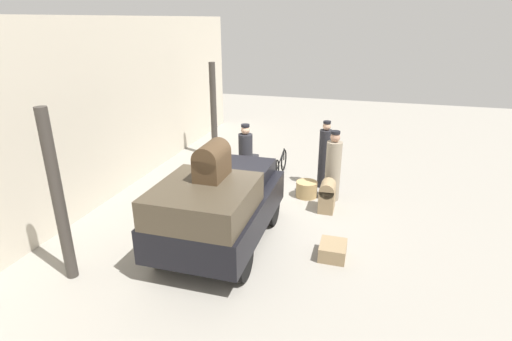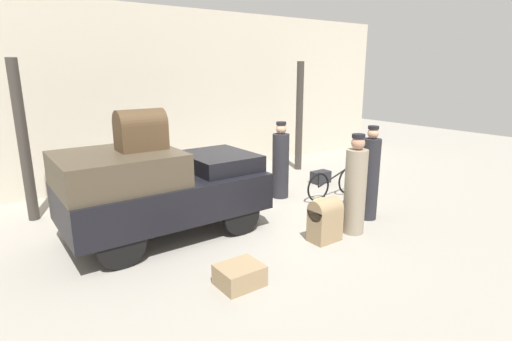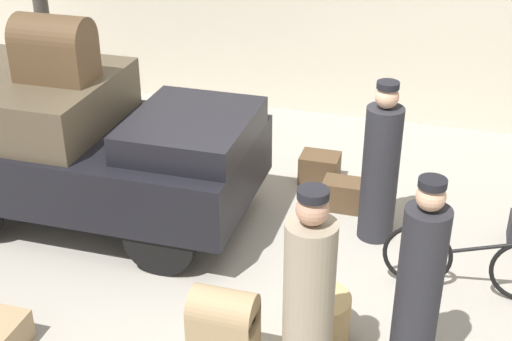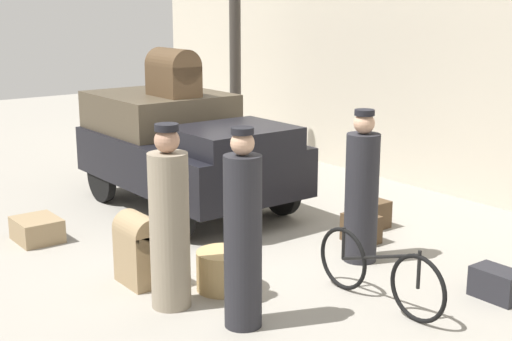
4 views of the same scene
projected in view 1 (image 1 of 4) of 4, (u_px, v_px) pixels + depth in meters
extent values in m
plane|color=gray|center=(262.00, 210.00, 9.86)|extent=(30.00, 30.00, 0.00)
cube|color=beige|center=(107.00, 110.00, 10.12)|extent=(16.00, 0.15, 4.50)
cylinder|color=#38332D|center=(58.00, 198.00, 6.78)|extent=(0.21, 0.21, 3.15)
cylinder|color=#38332D|center=(214.00, 111.00, 13.14)|extent=(0.21, 0.21, 3.15)
cylinder|color=black|center=(204.00, 200.00, 9.52)|extent=(0.75, 0.12, 0.75)
cylinder|color=black|center=(274.00, 209.00, 9.07)|extent=(0.75, 0.12, 0.75)
cylinder|color=black|center=(158.00, 247.00, 7.57)|extent=(0.75, 0.12, 0.75)
cylinder|color=black|center=(245.00, 261.00, 7.13)|extent=(0.75, 0.12, 0.75)
cube|color=black|center=(221.00, 211.00, 8.20)|extent=(3.50, 1.88, 0.67)
cube|color=#473D2D|center=(204.00, 200.00, 7.27)|extent=(1.92, 1.73, 0.55)
cube|color=black|center=(238.00, 170.00, 9.04)|extent=(1.22, 1.47, 0.30)
torus|color=black|center=(284.00, 160.00, 12.33)|extent=(0.67, 0.04, 0.67)
torus|color=black|center=(276.00, 171.00, 11.43)|extent=(0.67, 0.04, 0.67)
cylinder|color=black|center=(280.00, 160.00, 11.82)|extent=(1.01, 0.04, 0.36)
cylinder|color=black|center=(276.00, 166.00, 11.37)|extent=(0.04, 0.04, 0.34)
cylinder|color=black|center=(284.00, 154.00, 12.26)|extent=(0.04, 0.04, 0.37)
cylinder|color=tan|center=(307.00, 189.00, 10.54)|extent=(0.56, 0.56, 0.42)
cylinder|color=gray|center=(333.00, 171.00, 10.19)|extent=(0.39, 0.39, 1.56)
sphere|color=tan|center=(335.00, 137.00, 9.87)|extent=(0.24, 0.24, 0.24)
cylinder|color=black|center=(336.00, 132.00, 9.82)|extent=(0.23, 0.23, 0.07)
cylinder|color=#232328|center=(325.00, 159.00, 10.97)|extent=(0.35, 0.35, 1.63)
sphere|color=tan|center=(327.00, 126.00, 10.64)|extent=(0.22, 0.22, 0.22)
cylinder|color=black|center=(327.00, 122.00, 10.60)|extent=(0.21, 0.21, 0.06)
cylinder|color=#232328|center=(246.00, 160.00, 11.04)|extent=(0.39, 0.39, 1.50)
sphere|color=tan|center=(245.00, 130.00, 10.73)|extent=(0.24, 0.24, 0.24)
cylinder|color=black|center=(245.00, 126.00, 10.68)|extent=(0.23, 0.23, 0.07)
cube|color=#937A56|center=(333.00, 250.00, 7.88)|extent=(0.61, 0.51, 0.29)
cube|color=#4C3823|center=(224.00, 184.00, 10.96)|extent=(0.44, 0.32, 0.35)
cube|color=#232328|center=(252.00, 161.00, 12.80)|extent=(0.50, 0.31, 0.31)
cube|color=#937A56|center=(327.00, 199.00, 9.74)|extent=(0.53, 0.37, 0.59)
cylinder|color=#937A56|center=(328.00, 188.00, 9.64)|extent=(0.53, 0.37, 0.37)
cube|color=#4C3823|center=(200.00, 187.00, 10.76)|extent=(0.47, 0.37, 0.36)
cube|color=#4C3823|center=(212.00, 166.00, 7.49)|extent=(0.79, 0.49, 0.44)
cylinder|color=#4C3823|center=(212.00, 155.00, 7.41)|extent=(0.79, 0.49, 0.49)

